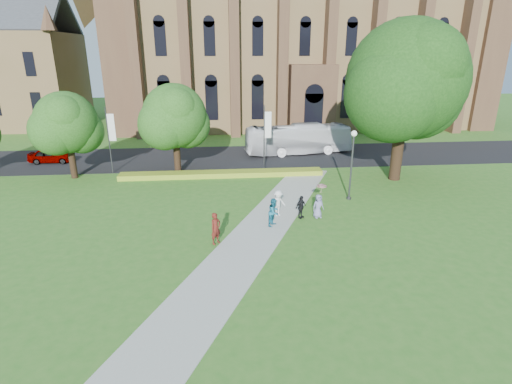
{
  "coord_description": "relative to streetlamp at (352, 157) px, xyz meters",
  "views": [
    {
      "loc": [
        -2.11,
        -21.06,
        10.62
      ],
      "look_at": [
        0.23,
        4.26,
        1.6
      ],
      "focal_mm": 28.0,
      "sensor_mm": 36.0,
      "label": 1
    }
  ],
  "objects": [
    {
      "name": "streetlamp",
      "position": [
        0.0,
        0.0,
        0.0
      ],
      "size": [
        0.44,
        0.44,
        5.24
      ],
      "color": "#38383D",
      "rests_on": "ground"
    },
    {
      "name": "parasol",
      "position": [
        -3.03,
        -3.24,
        -1.32
      ],
      "size": [
        0.9,
        0.9,
        0.61
      ],
      "primitive_type": "imported",
      "rotation": [
        0.0,
        0.0,
        0.37
      ],
      "color": "pink",
      "rests_on": "pedestrian_4"
    },
    {
      "name": "pedestrian_0",
      "position": [
        -10.0,
        -6.56,
        -2.3
      ],
      "size": [
        0.82,
        0.81,
        1.9
      ],
      "primitive_type": "imported",
      "rotation": [
        0.0,
        0.0,
        0.75
      ],
      "color": "#541A13",
      "rests_on": "footpath"
    },
    {
      "name": "car_0",
      "position": [
        -26.49,
        12.92,
        -2.57
      ],
      "size": [
        4.17,
        1.71,
        1.42
      ],
      "primitive_type": "imported",
      "rotation": [
        0.0,
        0.0,
        1.56
      ],
      "color": "gray",
      "rests_on": "road"
    },
    {
      "name": "tour_coach",
      "position": [
        -1.16,
        14.31,
        -1.68
      ],
      "size": [
        11.69,
        4.26,
        3.18
      ],
      "primitive_type": "imported",
      "rotation": [
        0.0,
        0.0,
        1.71
      ],
      "color": "white",
      "rests_on": "road"
    },
    {
      "name": "cathedral",
      "position": [
        2.5,
        33.23,
        9.69
      ],
      "size": [
        52.6,
        18.25,
        28.0
      ],
      "color": "brown",
      "rests_on": "ground"
    },
    {
      "name": "pedestrian_4",
      "position": [
        -3.21,
        -3.34,
        -2.44
      ],
      "size": [
        0.92,
        0.74,
        1.63
      ],
      "primitive_type": "imported",
      "rotation": [
        0.0,
        0.0,
        0.31
      ],
      "color": "slate",
      "rests_on": "footpath"
    },
    {
      "name": "banner_pole_0",
      "position": [
        -5.39,
        8.7,
        0.09
      ],
      "size": [
        0.7,
        0.1,
        6.0
      ],
      "color": "#38383D",
      "rests_on": "ground"
    },
    {
      "name": "ground",
      "position": [
        -7.5,
        -6.5,
        -3.3
      ],
      "size": [
        160.0,
        160.0,
        0.0
      ],
      "primitive_type": "plane",
      "color": "#306A20",
      "rests_on": "ground"
    },
    {
      "name": "pedestrian_1",
      "position": [
        -6.33,
        -4.35,
        -2.34
      ],
      "size": [
        1.07,
        1.13,
        1.83
      ],
      "primitive_type": "imported",
      "rotation": [
        0.0,
        0.0,
        0.98
      ],
      "color": "#19647F",
      "rests_on": "footpath"
    },
    {
      "name": "pedestrian_3",
      "position": [
        -4.37,
        -3.28,
        -2.48
      ],
      "size": [
        0.95,
        0.85,
        1.55
      ],
      "primitive_type": "imported",
      "rotation": [
        0.0,
        0.0,
        0.65
      ],
      "color": "black",
      "rests_on": "footpath"
    },
    {
      "name": "flower_hedge",
      "position": [
        -9.5,
        6.7,
        -3.07
      ],
      "size": [
        18.0,
        1.4,
        0.45
      ],
      "primitive_type": "cube",
      "color": "gold",
      "rests_on": "ground"
    },
    {
      "name": "street_tree_0",
      "position": [
        -22.5,
        7.5,
        1.58
      ],
      "size": [
        5.2,
        5.2,
        7.5
      ],
      "color": "#332114",
      "rests_on": "ground"
    },
    {
      "name": "large_tree",
      "position": [
        5.5,
        4.5,
        5.07
      ],
      "size": [
        9.6,
        9.6,
        13.2
      ],
      "color": "#332114",
      "rests_on": "ground"
    },
    {
      "name": "road",
      "position": [
        -7.5,
        13.5,
        -3.29
      ],
      "size": [
        160.0,
        10.0,
        0.02
      ],
      "primitive_type": "cube",
      "color": "black",
      "rests_on": "ground"
    },
    {
      "name": "banner_pole_1",
      "position": [
        -19.39,
        8.7,
        0.09
      ],
      "size": [
        0.7,
        0.1,
        6.0
      ],
      "color": "#38383D",
      "rests_on": "ground"
    },
    {
      "name": "footpath",
      "position": [
        -7.5,
        -5.5,
        -3.28
      ],
      "size": [
        15.58,
        28.54,
        0.04
      ],
      "primitive_type": "cube",
      "rotation": [
        0.0,
        0.0,
        -0.44
      ],
      "color": "#B2B2A8",
      "rests_on": "ground"
    },
    {
      "name": "street_tree_1",
      "position": [
        -13.5,
        8.0,
        1.93
      ],
      "size": [
        5.6,
        5.6,
        8.05
      ],
      "color": "#332114",
      "rests_on": "ground"
    },
    {
      "name": "pedestrian_2",
      "position": [
        -5.82,
        -2.74,
        -2.36
      ],
      "size": [
        1.33,
        1.12,
        1.79
      ],
      "primitive_type": "imported",
      "rotation": [
        0.0,
        0.0,
        0.47
      ],
      "color": "silver",
      "rests_on": "footpath"
    }
  ]
}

